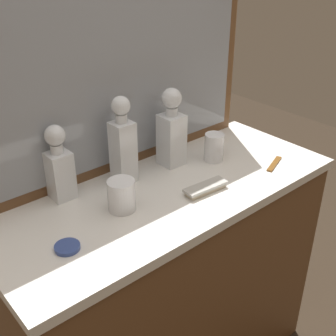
{
  "coord_description": "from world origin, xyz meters",
  "views": [
    {
      "loc": [
        -0.83,
        -0.96,
        1.71
      ],
      "look_at": [
        0.0,
        0.0,
        1.02
      ],
      "focal_mm": 46.59,
      "sensor_mm": 36.0,
      "label": 1
    }
  ],
  "objects_px": {
    "crystal_decanter_center": "(172,135)",
    "crystal_tumbler_right": "(214,148)",
    "porcelain_dish": "(67,247)",
    "crystal_decanter_far_left": "(60,170)",
    "crystal_decanter_right": "(123,148)",
    "silver_brush_center": "(205,188)",
    "crystal_tumbler_center": "(121,196)",
    "tortoiseshell_comb": "(274,164)"
  },
  "relations": [
    {
      "from": "crystal_decanter_far_left",
      "to": "crystal_tumbler_center",
      "type": "xyz_separation_m",
      "value": [
        0.11,
        -0.18,
        -0.06
      ]
    },
    {
      "from": "crystal_tumbler_right",
      "to": "porcelain_dish",
      "type": "bearing_deg",
      "value": -170.96
    },
    {
      "from": "crystal_decanter_center",
      "to": "porcelain_dish",
      "type": "xyz_separation_m",
      "value": [
        -0.55,
        -0.19,
        -0.11
      ]
    },
    {
      "from": "crystal_decanter_far_left",
      "to": "tortoiseshell_comb",
      "type": "height_order",
      "value": "crystal_decanter_far_left"
    },
    {
      "from": "crystal_decanter_right",
      "to": "silver_brush_center",
      "type": "relative_size",
      "value": 1.9
    },
    {
      "from": "crystal_tumbler_right",
      "to": "silver_brush_center",
      "type": "bearing_deg",
      "value": -142.41
    },
    {
      "from": "crystal_tumbler_center",
      "to": "crystal_decanter_far_left",
      "type": "bearing_deg",
      "value": 120.14
    },
    {
      "from": "crystal_decanter_far_left",
      "to": "crystal_decanter_right",
      "type": "bearing_deg",
      "value": -11.22
    },
    {
      "from": "porcelain_dish",
      "to": "crystal_decanter_center",
      "type": "bearing_deg",
      "value": 19.38
    },
    {
      "from": "crystal_decanter_far_left",
      "to": "porcelain_dish",
      "type": "bearing_deg",
      "value": -116.32
    },
    {
      "from": "silver_brush_center",
      "to": "porcelain_dish",
      "type": "relative_size",
      "value": 2.28
    },
    {
      "from": "crystal_tumbler_right",
      "to": "crystal_tumbler_center",
      "type": "relative_size",
      "value": 1.05
    },
    {
      "from": "crystal_decanter_far_left",
      "to": "crystal_decanter_right",
      "type": "relative_size",
      "value": 0.82
    },
    {
      "from": "crystal_tumbler_center",
      "to": "tortoiseshell_comb",
      "type": "relative_size",
      "value": 0.8
    },
    {
      "from": "crystal_tumbler_right",
      "to": "crystal_decanter_center",
      "type": "bearing_deg",
      "value": 149.39
    },
    {
      "from": "crystal_tumbler_right",
      "to": "tortoiseshell_comb",
      "type": "distance_m",
      "value": 0.23
    },
    {
      "from": "silver_brush_center",
      "to": "crystal_decanter_right",
      "type": "bearing_deg",
      "value": 124.34
    },
    {
      "from": "crystal_decanter_far_left",
      "to": "porcelain_dish",
      "type": "distance_m",
      "value": 0.29
    },
    {
      "from": "crystal_tumbler_center",
      "to": "crystal_decanter_center",
      "type": "bearing_deg",
      "value": 21.93
    },
    {
      "from": "crystal_decanter_far_left",
      "to": "tortoiseshell_comb",
      "type": "xyz_separation_m",
      "value": [
        0.71,
        -0.32,
        -0.1
      ]
    },
    {
      "from": "crystal_decanter_far_left",
      "to": "porcelain_dish",
      "type": "relative_size",
      "value": 3.56
    },
    {
      "from": "crystal_decanter_center",
      "to": "tortoiseshell_comb",
      "type": "relative_size",
      "value": 2.32
    },
    {
      "from": "porcelain_dish",
      "to": "crystal_decanter_right",
      "type": "bearing_deg",
      "value": 30.98
    },
    {
      "from": "porcelain_dish",
      "to": "tortoiseshell_comb",
      "type": "distance_m",
      "value": 0.84
    },
    {
      "from": "crystal_decanter_center",
      "to": "crystal_tumbler_right",
      "type": "height_order",
      "value": "crystal_decanter_center"
    },
    {
      "from": "crystal_tumbler_center",
      "to": "tortoiseshell_comb",
      "type": "bearing_deg",
      "value": -12.21
    },
    {
      "from": "crystal_tumbler_center",
      "to": "porcelain_dish",
      "type": "relative_size",
      "value": 1.42
    },
    {
      "from": "silver_brush_center",
      "to": "tortoiseshell_comb",
      "type": "relative_size",
      "value": 1.28
    },
    {
      "from": "crystal_decanter_center",
      "to": "crystal_decanter_right",
      "type": "relative_size",
      "value": 0.95
    },
    {
      "from": "crystal_decanter_center",
      "to": "tortoiseshell_comb",
      "type": "height_order",
      "value": "crystal_decanter_center"
    },
    {
      "from": "tortoiseshell_comb",
      "to": "crystal_decanter_right",
      "type": "bearing_deg",
      "value": 151.21
    },
    {
      "from": "crystal_decanter_center",
      "to": "silver_brush_center",
      "type": "relative_size",
      "value": 1.8
    },
    {
      "from": "silver_brush_center",
      "to": "porcelain_dish",
      "type": "distance_m",
      "value": 0.51
    },
    {
      "from": "crystal_decanter_center",
      "to": "crystal_tumbler_center",
      "type": "xyz_separation_m",
      "value": [
        -0.32,
        -0.13,
        -0.07
      ]
    },
    {
      "from": "crystal_tumbler_right",
      "to": "crystal_tumbler_center",
      "type": "bearing_deg",
      "value": -174.39
    },
    {
      "from": "crystal_tumbler_right",
      "to": "tortoiseshell_comb",
      "type": "height_order",
      "value": "crystal_tumbler_right"
    },
    {
      "from": "crystal_decanter_center",
      "to": "porcelain_dish",
      "type": "distance_m",
      "value": 0.59
    },
    {
      "from": "crystal_decanter_right",
      "to": "tortoiseshell_comb",
      "type": "xyz_separation_m",
      "value": [
        0.49,
        -0.27,
        -0.12
      ]
    },
    {
      "from": "crystal_tumbler_right",
      "to": "porcelain_dish",
      "type": "distance_m",
      "value": 0.7
    },
    {
      "from": "crystal_tumbler_center",
      "to": "tortoiseshell_comb",
      "type": "distance_m",
      "value": 0.62
    },
    {
      "from": "silver_brush_center",
      "to": "porcelain_dish",
      "type": "height_order",
      "value": "silver_brush_center"
    },
    {
      "from": "crystal_tumbler_center",
      "to": "silver_brush_center",
      "type": "height_order",
      "value": "crystal_tumbler_center"
    }
  ]
}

